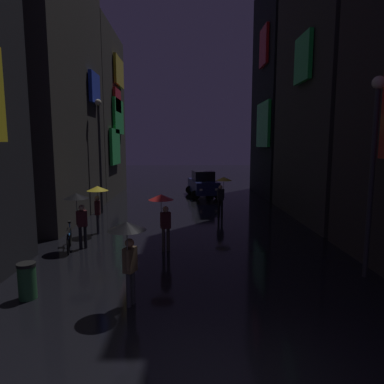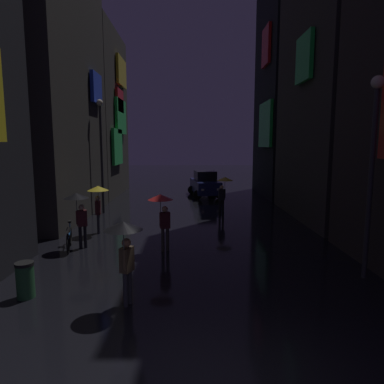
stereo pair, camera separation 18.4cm
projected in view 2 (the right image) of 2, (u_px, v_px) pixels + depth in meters
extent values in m
cube|color=#33302D|center=(41.00, 24.00, 17.11)|extent=(4.00, 8.88, 19.76)
cube|color=#264CF9|center=(96.00, 88.00, 19.31)|extent=(0.20, 1.81, 1.68)
cube|color=#33302D|center=(92.00, 114.00, 26.12)|extent=(4.00, 8.02, 12.30)
cube|color=#26E54C|center=(117.00, 147.00, 25.04)|extent=(0.20, 2.91, 2.58)
cube|color=#26E54C|center=(121.00, 117.00, 26.35)|extent=(0.20, 3.45, 2.61)
cube|color=red|center=(120.00, 101.00, 25.87)|extent=(0.20, 2.21, 1.70)
cube|color=yellow|center=(121.00, 72.00, 26.61)|extent=(0.20, 3.18, 2.13)
cube|color=#26E54C|center=(304.00, 58.00, 16.17)|extent=(0.20, 2.01, 2.18)
cube|color=black|center=(290.00, 92.00, 25.63)|extent=(4.00, 7.15, 15.59)
cube|color=#26E54C|center=(265.00, 125.00, 24.32)|extent=(0.20, 3.51, 3.15)
cube|color=red|center=(266.00, 46.00, 24.01)|extent=(0.20, 2.07, 2.64)
cylinder|color=#2D2D38|center=(130.00, 287.00, 8.36)|extent=(0.12, 0.12, 0.85)
cylinder|color=#2D2D38|center=(125.00, 290.00, 8.19)|extent=(0.12, 0.12, 0.85)
cube|color=brown|center=(127.00, 259.00, 8.18)|extent=(0.33, 0.40, 0.60)
sphere|color=#9E7051|center=(126.00, 243.00, 8.12)|extent=(0.22, 0.22, 0.22)
cylinder|color=brown|center=(124.00, 260.00, 7.98)|extent=(0.09, 0.09, 0.50)
cylinder|color=slate|center=(124.00, 246.00, 7.94)|extent=(0.02, 0.02, 0.77)
cone|color=black|center=(123.00, 226.00, 7.87)|extent=(0.90, 0.90, 0.20)
cylinder|color=#38332D|center=(168.00, 239.00, 12.54)|extent=(0.12, 0.12, 0.85)
cylinder|color=#38332D|center=(163.00, 240.00, 12.47)|extent=(0.12, 0.12, 0.85)
cube|color=#4C1E23|center=(165.00, 220.00, 12.40)|extent=(0.40, 0.33, 0.60)
sphere|color=beige|center=(165.00, 209.00, 12.35)|extent=(0.22, 0.22, 0.22)
cylinder|color=#4C1E23|center=(161.00, 220.00, 12.29)|extent=(0.09, 0.09, 0.50)
cylinder|color=slate|center=(161.00, 210.00, 12.24)|extent=(0.02, 0.02, 0.77)
cone|color=red|center=(160.00, 197.00, 12.17)|extent=(0.90, 0.90, 0.20)
cylinder|color=#2D2D38|center=(99.00, 223.00, 15.09)|extent=(0.12, 0.12, 0.85)
cylinder|color=#2D2D38|center=(98.00, 224.00, 14.92)|extent=(0.12, 0.12, 0.85)
cube|color=#4C1E23|center=(98.00, 207.00, 14.90)|extent=(0.27, 0.37, 0.60)
sphere|color=beige|center=(98.00, 198.00, 14.85)|extent=(0.22, 0.22, 0.22)
cylinder|color=#4C1E23|center=(99.00, 207.00, 14.73)|extent=(0.09, 0.09, 0.50)
cylinder|color=slate|center=(98.00, 199.00, 14.68)|extent=(0.02, 0.02, 0.77)
cone|color=yellow|center=(98.00, 188.00, 14.62)|extent=(0.90, 0.90, 0.20)
cylinder|color=black|center=(85.00, 237.00, 12.89)|extent=(0.12, 0.12, 0.85)
cylinder|color=black|center=(80.00, 237.00, 12.80)|extent=(0.12, 0.12, 0.85)
cube|color=#4C1E23|center=(82.00, 218.00, 12.75)|extent=(0.40, 0.35, 0.60)
sphere|color=beige|center=(82.00, 207.00, 12.69)|extent=(0.22, 0.22, 0.22)
cylinder|color=#4C1E23|center=(77.00, 218.00, 12.61)|extent=(0.09, 0.09, 0.50)
cylinder|color=slate|center=(77.00, 209.00, 12.57)|extent=(0.02, 0.02, 0.77)
cone|color=black|center=(76.00, 196.00, 12.50)|extent=(0.90, 0.90, 0.20)
cylinder|color=black|center=(220.00, 208.00, 18.79)|extent=(0.12, 0.12, 0.85)
cylinder|color=black|center=(223.00, 208.00, 18.81)|extent=(0.12, 0.12, 0.85)
cube|color=black|center=(222.00, 195.00, 18.70)|extent=(0.35, 0.24, 0.60)
sphere|color=beige|center=(222.00, 187.00, 18.64)|extent=(0.22, 0.22, 0.22)
cylinder|color=black|center=(225.00, 194.00, 18.75)|extent=(0.09, 0.09, 0.50)
cylinder|color=slate|center=(225.00, 188.00, 18.71)|extent=(0.02, 0.02, 0.77)
cone|color=yellow|center=(225.00, 179.00, 18.64)|extent=(0.90, 0.90, 0.20)
torus|color=black|center=(68.00, 244.00, 12.21)|extent=(0.24, 0.71, 0.72)
torus|color=black|center=(70.00, 236.00, 13.26)|extent=(0.24, 0.71, 0.72)
cylinder|color=#1E59A5|center=(69.00, 235.00, 12.71)|extent=(0.30, 0.98, 0.05)
cylinder|color=#1E59A5|center=(70.00, 227.00, 13.22)|extent=(0.04, 0.04, 0.40)
cube|color=black|center=(70.00, 221.00, 13.19)|extent=(0.18, 0.26, 0.06)
cylinder|color=black|center=(67.00, 229.00, 12.14)|extent=(0.14, 0.44, 0.03)
cube|color=navy|center=(205.00, 186.00, 25.70)|extent=(2.24, 4.29, 0.90)
cube|color=black|center=(205.00, 176.00, 25.59)|extent=(1.68, 2.03, 0.70)
cylinder|color=black|center=(219.00, 194.00, 24.58)|extent=(0.66, 0.31, 0.64)
cylinder|color=black|center=(197.00, 195.00, 24.34)|extent=(0.66, 0.31, 0.64)
cylinder|color=black|center=(212.00, 190.00, 27.19)|extent=(0.66, 0.31, 0.64)
cylinder|color=black|center=(192.00, 190.00, 26.95)|extent=(0.66, 0.31, 0.64)
cube|color=white|center=(218.00, 190.00, 23.75)|extent=(0.21, 0.09, 0.14)
cube|color=white|center=(203.00, 190.00, 23.59)|extent=(0.21, 0.09, 0.14)
cylinder|color=#2D2D33|center=(370.00, 187.00, 9.67)|extent=(0.14, 0.14, 5.38)
sphere|color=#F9EFCC|center=(378.00, 82.00, 9.27)|extent=(0.36, 0.36, 0.36)
cylinder|color=#2D2D33|center=(102.00, 161.00, 19.13)|extent=(0.14, 0.14, 5.97)
sphere|color=#F9EFCC|center=(100.00, 103.00, 18.69)|extent=(0.36, 0.36, 0.36)
cylinder|color=#265933|center=(25.00, 282.00, 8.67)|extent=(0.44, 0.44, 0.85)
cylinder|color=black|center=(24.00, 264.00, 8.61)|extent=(0.46, 0.46, 0.08)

